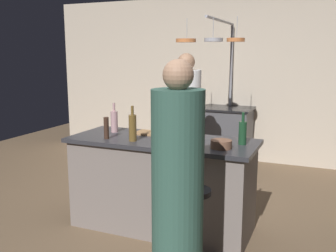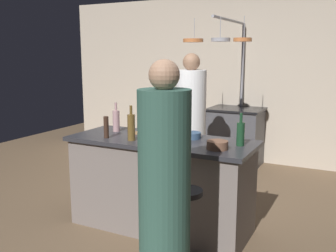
{
  "view_description": "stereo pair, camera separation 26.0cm",
  "coord_description": "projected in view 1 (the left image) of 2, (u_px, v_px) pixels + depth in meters",
  "views": [
    {
      "loc": [
        1.44,
        -3.27,
        1.7
      ],
      "look_at": [
        0.0,
        0.15,
        1.0
      ],
      "focal_mm": 40.94,
      "sensor_mm": 36.0,
      "label": 1
    },
    {
      "loc": [
        1.67,
        -3.16,
        1.7
      ],
      "look_at": [
        0.0,
        0.15,
        1.0
      ],
      "focal_mm": 40.94,
      "sensor_mm": 36.0,
      "label": 2
    }
  ],
  "objects": [
    {
      "name": "chef",
      "position": [
        186.0,
        129.0,
        4.67
      ],
      "size": [
        0.36,
        0.36,
        1.71
      ],
      "color": "white",
      "rests_on": "ground_plane"
    },
    {
      "name": "wine_glass_by_chef",
      "position": [
        185.0,
        133.0,
        3.41
      ],
      "size": [
        0.07,
        0.07,
        0.15
      ],
      "color": "silver",
      "rests_on": "kitchen_island"
    },
    {
      "name": "back_wall",
      "position": [
        233.0,
        79.0,
        6.16
      ],
      "size": [
        6.4,
        0.16,
        2.6
      ],
      "primitive_type": "cube",
      "color": "#BCAD99",
      "rests_on": "ground_plane"
    },
    {
      "name": "wine_bottle_green",
      "position": [
        243.0,
        132.0,
        3.41
      ],
      "size": [
        0.07,
        0.07,
        0.29
      ],
      "color": "#193D23",
      "rests_on": "kitchen_island"
    },
    {
      "name": "wine_bottle_rose",
      "position": [
        114.0,
        121.0,
        3.96
      ],
      "size": [
        0.07,
        0.07,
        0.3
      ],
      "color": "#B78C8E",
      "rests_on": "kitchen_island"
    },
    {
      "name": "ground_plane",
      "position": [
        162.0,
        227.0,
        3.82
      ],
      "size": [
        9.0,
        9.0,
        0.0
      ],
      "primitive_type": "plane",
      "color": "brown"
    },
    {
      "name": "bar_stool_right",
      "position": [
        194.0,
        226.0,
        2.98
      ],
      "size": [
        0.28,
        0.28,
        0.68
      ],
      "color": "#4C4C51",
      "rests_on": "ground_plane"
    },
    {
      "name": "guest_right",
      "position": [
        178.0,
        194.0,
        2.57
      ],
      "size": [
        0.35,
        0.35,
        1.67
      ],
      "color": "#33594C",
      "rests_on": "ground_plane"
    },
    {
      "name": "wine_bottle_amber",
      "position": [
        133.0,
        127.0,
        3.55
      ],
      "size": [
        0.07,
        0.07,
        0.33
      ],
      "color": "brown",
      "rests_on": "kitchen_island"
    },
    {
      "name": "mixing_bowl_steel",
      "position": [
        171.0,
        136.0,
        3.61
      ],
      "size": [
        0.18,
        0.18,
        0.07
      ],
      "primitive_type": "cylinder",
      "color": "#B7B7BC",
      "rests_on": "kitchen_island"
    },
    {
      "name": "overhead_pot_rack",
      "position": [
        218.0,
        56.0,
        5.24
      ],
      "size": [
        0.89,
        1.4,
        2.17
      ],
      "color": "gray",
      "rests_on": "ground_plane"
    },
    {
      "name": "pepper_mill",
      "position": [
        106.0,
        128.0,
        3.64
      ],
      "size": [
        0.05,
        0.05,
        0.21
      ],
      "primitive_type": "cylinder",
      "color": "#382319",
      "rests_on": "kitchen_island"
    },
    {
      "name": "stove_range",
      "position": [
        225.0,
        136.0,
        5.96
      ],
      "size": [
        0.8,
        0.64,
        0.89
      ],
      "color": "#47474C",
      "rests_on": "ground_plane"
    },
    {
      "name": "wine_bottle_dark",
      "position": [
        178.0,
        122.0,
        3.81
      ],
      "size": [
        0.07,
        0.07,
        0.33
      ],
      "color": "black",
      "rests_on": "kitchen_island"
    },
    {
      "name": "kitchen_island",
      "position": [
        162.0,
        184.0,
        3.74
      ],
      "size": [
        1.8,
        0.72,
        0.9
      ],
      "color": "slate",
      "rests_on": "ground_plane"
    },
    {
      "name": "mixing_bowl_wooden",
      "position": [
        221.0,
        144.0,
        3.29
      ],
      "size": [
        0.18,
        0.18,
        0.07
      ],
      "primitive_type": "cylinder",
      "color": "brown",
      "rests_on": "kitchen_island"
    },
    {
      "name": "wine_glass_near_left_guest",
      "position": [
        169.0,
        135.0,
        3.32
      ],
      "size": [
        0.07,
        0.07,
        0.15
      ],
      "color": "silver",
      "rests_on": "kitchen_island"
    },
    {
      "name": "cutting_board",
      "position": [
        151.0,
        133.0,
        3.88
      ],
      "size": [
        0.32,
        0.22,
        0.02
      ],
      "primitive_type": "cube",
      "color": "#997047",
      "rests_on": "kitchen_island"
    },
    {
      "name": "mixing_bowl_blue",
      "position": [
        192.0,
        135.0,
        3.69
      ],
      "size": [
        0.19,
        0.19,
        0.06
      ],
      "primitive_type": "cylinder",
      "color": "#334C6B",
      "rests_on": "kitchen_island"
    }
  ]
}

